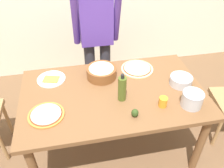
{
  "coord_description": "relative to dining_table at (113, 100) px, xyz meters",
  "views": [
    {
      "loc": [
        -0.31,
        -1.53,
        2.1
      ],
      "look_at": [
        0.0,
        0.05,
        0.81
      ],
      "focal_mm": 37.67,
      "sensor_mm": 36.0,
      "label": 1
    }
  ],
  "objects": [
    {
      "name": "ground",
      "position": [
        0.0,
        0.0,
        -0.67
      ],
      "size": [
        8.0,
        8.0,
        0.0
      ],
      "primitive_type": "plane",
      "color": "brown"
    },
    {
      "name": "dining_table",
      "position": [
        0.0,
        0.0,
        0.0
      ],
      "size": [
        1.6,
        0.96,
        0.76
      ],
      "color": "brown",
      "rests_on": "ground"
    },
    {
      "name": "person_cook",
      "position": [
        -0.03,
        0.76,
        0.27
      ],
      "size": [
        0.49,
        0.25,
        1.62
      ],
      "color": "#2D2D38",
      "rests_on": "ground"
    },
    {
      "name": "pizza_raw_on_board",
      "position": [
        0.3,
        0.29,
        0.1
      ],
      "size": [
        0.31,
        0.31,
        0.02
      ],
      "color": "beige",
      "rests_on": "dining_table"
    },
    {
      "name": "pizza_cooked_on_tray",
      "position": [
        -0.57,
        -0.18,
        0.1
      ],
      "size": [
        0.29,
        0.29,
        0.02
      ],
      "color": "#C67A33",
      "rests_on": "dining_table"
    },
    {
      "name": "plate_with_slice",
      "position": [
        -0.53,
        0.28,
        0.1
      ],
      "size": [
        0.26,
        0.26,
        0.02
      ],
      "color": "white",
      "rests_on": "dining_table"
    },
    {
      "name": "popcorn_bowl",
      "position": [
        -0.06,
        0.24,
        0.15
      ],
      "size": [
        0.28,
        0.28,
        0.11
      ],
      "color": "brown",
      "rests_on": "dining_table"
    },
    {
      "name": "mixing_bowl_steel",
      "position": [
        0.62,
        -0.01,
        0.13
      ],
      "size": [
        0.2,
        0.2,
        0.08
      ],
      "color": "#B7B7BC",
      "rests_on": "dining_table"
    },
    {
      "name": "olive_oil_bottle",
      "position": [
        0.05,
        -0.1,
        0.2
      ],
      "size": [
        0.07,
        0.07,
        0.26
      ],
      "color": "#47561E",
      "rests_on": "dining_table"
    },
    {
      "name": "steel_pot",
      "position": [
        0.59,
        -0.29,
        0.16
      ],
      "size": [
        0.17,
        0.17,
        0.13
      ],
      "color": "#B7B7BC",
      "rests_on": "dining_table"
    },
    {
      "name": "cup_orange",
      "position": [
        0.36,
        -0.25,
        0.13
      ],
      "size": [
        0.07,
        0.07,
        0.08
      ],
      "primitive_type": "cylinder",
      "color": "orange",
      "rests_on": "dining_table"
    },
    {
      "name": "avocado",
      "position": [
        0.11,
        -0.32,
        0.13
      ],
      "size": [
        0.06,
        0.06,
        0.07
      ],
      "primitive_type": "ellipsoid",
      "color": "#2D4219",
      "rests_on": "dining_table"
    }
  ]
}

